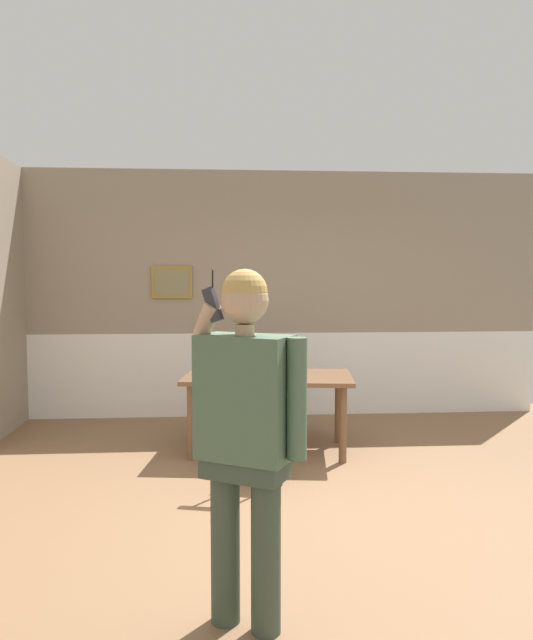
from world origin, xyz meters
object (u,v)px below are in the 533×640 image
(dining_table, at_px, (268,385))
(chair_near_window, at_px, (272,386))
(chair_by_doorway, at_px, (262,424))
(person_figure, at_px, (246,423))

(dining_table, relative_size, chair_near_window, 1.74)
(dining_table, height_order, chair_by_doorway, chair_by_doorway)
(dining_table, distance_m, chair_by_doorway, 0.83)
(chair_near_window, bearing_deg, chair_by_doorway, 85.13)
(chair_by_doorway, relative_size, person_figure, 0.57)
(dining_table, xyz_separation_m, person_figure, (-0.32, -2.87, 0.35))
(chair_near_window, height_order, chair_by_doorway, chair_by_doorway)
(chair_near_window, relative_size, person_figure, 0.56)
(chair_by_doorway, distance_m, person_figure, 2.14)
(chair_near_window, distance_m, chair_by_doorway, 1.62)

